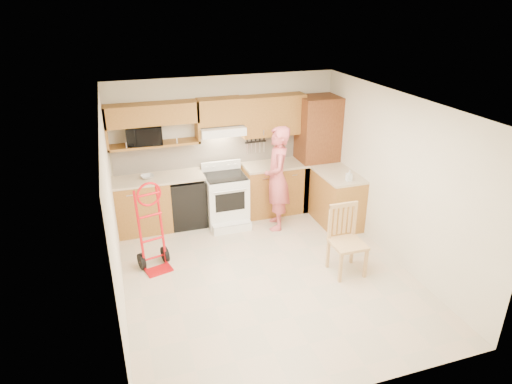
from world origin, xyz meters
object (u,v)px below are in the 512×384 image
hand_truck (153,231)px  dining_chair (348,241)px  microwave (144,135)px  range (227,196)px  person (277,179)px

hand_truck → dining_chair: size_ratio=1.21×
microwave → hand_truck: (-0.11, -1.42, -1.02)m
microwave → hand_truck: microwave is taller
range → hand_truck: size_ratio=0.84×
microwave → dining_chair: (2.52, -2.39, -1.13)m
microwave → dining_chair: 3.65m
hand_truck → range: bearing=23.6°
hand_truck → dining_chair: 2.80m
range → dining_chair: size_ratio=1.02×
dining_chair → range: bearing=122.0°
microwave → person: (2.05, -0.74, -0.75)m
person → hand_truck: size_ratio=1.45×
range → person: bearing=-26.6°
range → dining_chair: bearing=-58.5°
hand_truck → dining_chair: hand_truck is taller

